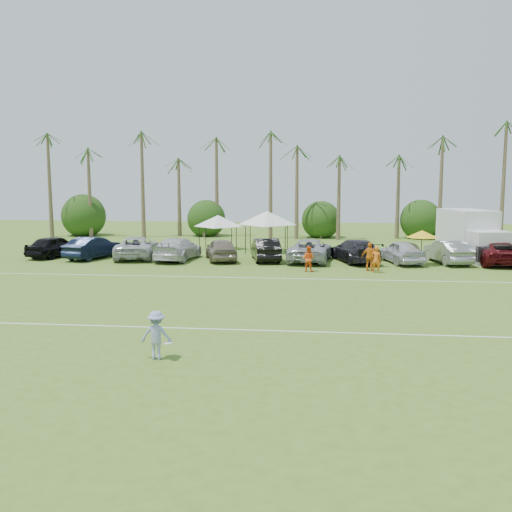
# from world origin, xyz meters

# --- Properties ---
(ground) EXTENTS (120.00, 120.00, 0.00)m
(ground) POSITION_xyz_m (0.00, 0.00, 0.00)
(ground) COLOR #486D20
(ground) RESTS_ON ground
(field_lines) EXTENTS (80.00, 12.10, 0.01)m
(field_lines) POSITION_xyz_m (0.00, 8.00, 0.01)
(field_lines) COLOR white
(field_lines) RESTS_ON ground
(palm_tree_0) EXTENTS (2.40, 2.40, 8.90)m
(palm_tree_0) POSITION_xyz_m (-22.00, 38.00, 7.48)
(palm_tree_0) COLOR brown
(palm_tree_0) RESTS_ON ground
(palm_tree_1) EXTENTS (2.40, 2.40, 9.90)m
(palm_tree_1) POSITION_xyz_m (-17.00, 38.00, 8.35)
(palm_tree_1) COLOR brown
(palm_tree_1) RESTS_ON ground
(palm_tree_2) EXTENTS (2.40, 2.40, 10.90)m
(palm_tree_2) POSITION_xyz_m (-12.00, 38.00, 9.21)
(palm_tree_2) COLOR brown
(palm_tree_2) RESTS_ON ground
(palm_tree_3) EXTENTS (2.40, 2.40, 11.90)m
(palm_tree_3) POSITION_xyz_m (-8.00, 38.00, 10.06)
(palm_tree_3) COLOR brown
(palm_tree_3) RESTS_ON ground
(palm_tree_4) EXTENTS (2.40, 2.40, 8.90)m
(palm_tree_4) POSITION_xyz_m (-4.00, 38.00, 7.48)
(palm_tree_4) COLOR brown
(palm_tree_4) RESTS_ON ground
(palm_tree_5) EXTENTS (2.40, 2.40, 9.90)m
(palm_tree_5) POSITION_xyz_m (0.00, 38.00, 8.35)
(palm_tree_5) COLOR brown
(palm_tree_5) RESTS_ON ground
(palm_tree_6) EXTENTS (2.40, 2.40, 10.90)m
(palm_tree_6) POSITION_xyz_m (4.00, 38.00, 9.21)
(palm_tree_6) COLOR brown
(palm_tree_6) RESTS_ON ground
(palm_tree_7) EXTENTS (2.40, 2.40, 11.90)m
(palm_tree_7) POSITION_xyz_m (8.00, 38.00, 10.06)
(palm_tree_7) COLOR brown
(palm_tree_7) RESTS_ON ground
(palm_tree_8) EXTENTS (2.40, 2.40, 8.90)m
(palm_tree_8) POSITION_xyz_m (13.00, 38.00, 7.48)
(palm_tree_8) COLOR brown
(palm_tree_8) RESTS_ON ground
(palm_tree_9) EXTENTS (2.40, 2.40, 9.90)m
(palm_tree_9) POSITION_xyz_m (18.00, 38.00, 8.35)
(palm_tree_9) COLOR brown
(palm_tree_9) RESTS_ON ground
(palm_tree_10) EXTENTS (2.40, 2.40, 10.90)m
(palm_tree_10) POSITION_xyz_m (23.00, 38.00, 9.21)
(palm_tree_10) COLOR brown
(palm_tree_10) RESTS_ON ground
(bush_tree_0) EXTENTS (4.00, 4.00, 4.00)m
(bush_tree_0) POSITION_xyz_m (-19.00, 39.00, 1.80)
(bush_tree_0) COLOR brown
(bush_tree_0) RESTS_ON ground
(bush_tree_1) EXTENTS (4.00, 4.00, 4.00)m
(bush_tree_1) POSITION_xyz_m (-6.00, 39.00, 1.80)
(bush_tree_1) COLOR brown
(bush_tree_1) RESTS_ON ground
(bush_tree_2) EXTENTS (4.00, 4.00, 4.00)m
(bush_tree_2) POSITION_xyz_m (6.00, 39.00, 1.80)
(bush_tree_2) COLOR brown
(bush_tree_2) RESTS_ON ground
(bush_tree_3) EXTENTS (4.00, 4.00, 4.00)m
(bush_tree_3) POSITION_xyz_m (16.00, 39.00, 1.80)
(bush_tree_3) COLOR brown
(bush_tree_3) RESTS_ON ground
(sideline_player_a) EXTENTS (0.72, 0.58, 1.70)m
(sideline_player_a) POSITION_xyz_m (9.40, 16.83, 0.85)
(sideline_player_a) COLOR orange
(sideline_player_a) RESTS_ON ground
(sideline_player_b) EXTENTS (0.97, 0.86, 1.65)m
(sideline_player_b) POSITION_xyz_m (5.10, 16.83, 0.83)
(sideline_player_b) COLOR #FD5E1C
(sideline_player_b) RESTS_ON ground
(sideline_player_c) EXTENTS (1.19, 0.81, 1.87)m
(sideline_player_c) POSITION_xyz_m (9.06, 17.43, 0.93)
(sideline_player_c) COLOR orange
(sideline_player_c) RESTS_ON ground
(box_truck) EXTENTS (3.98, 7.42, 3.63)m
(box_truck) POSITION_xyz_m (17.10, 24.09, 1.94)
(box_truck) COLOR silver
(box_truck) RESTS_ON ground
(canopy_tent_left) EXTENTS (4.20, 4.20, 3.40)m
(canopy_tent_left) POSITION_xyz_m (-2.72, 27.89, 2.91)
(canopy_tent_left) COLOR black
(canopy_tent_left) RESTS_ON ground
(canopy_tent_right) EXTENTS (4.83, 4.83, 3.92)m
(canopy_tent_right) POSITION_xyz_m (1.56, 26.59, 3.35)
(canopy_tent_right) COLOR black
(canopy_tent_right) RESTS_ON ground
(market_umbrella) EXTENTS (2.17, 2.17, 2.42)m
(market_umbrella) POSITION_xyz_m (12.84, 20.51, 2.17)
(market_umbrella) COLOR black
(market_umbrella) RESTS_ON ground
(frisbee_player) EXTENTS (1.08, 0.62, 1.62)m
(frisbee_player) POSITION_xyz_m (0.47, -1.93, 0.81)
(frisbee_player) COLOR #8E9CC9
(frisbee_player) RESTS_ON ground
(parked_car_0) EXTENTS (3.36, 5.22, 1.65)m
(parked_car_0) POSITION_xyz_m (-14.28, 21.70, 0.83)
(parked_car_0) COLOR black
(parked_car_0) RESTS_ON ground
(parked_car_1) EXTENTS (3.14, 5.31, 1.65)m
(parked_car_1) POSITION_xyz_m (-11.04, 21.20, 0.83)
(parked_car_1) COLOR black
(parked_car_1) RESTS_ON ground
(parked_car_2) EXTENTS (3.64, 6.31, 1.65)m
(parked_car_2) POSITION_xyz_m (-7.80, 21.66, 0.83)
(parked_car_2) COLOR #B3B7BA
(parked_car_2) RESTS_ON ground
(parked_car_3) EXTENTS (2.84, 5.89, 1.65)m
(parked_car_3) POSITION_xyz_m (-4.57, 21.15, 0.83)
(parked_car_3) COLOR silver
(parked_car_3) RESTS_ON ground
(parked_car_4) EXTENTS (3.26, 5.21, 1.65)m
(parked_car_4) POSITION_xyz_m (-1.33, 21.18, 0.83)
(parked_car_4) COLOR #796E5A
(parked_car_4) RESTS_ON ground
(parked_car_5) EXTENTS (2.74, 5.27, 1.65)m
(parked_car_5) POSITION_xyz_m (1.91, 21.55, 0.83)
(parked_car_5) COLOR black
(parked_car_5) RESTS_ON ground
(parked_car_6) EXTENTS (3.32, 6.20, 1.65)m
(parked_car_6) POSITION_xyz_m (5.14, 21.38, 0.83)
(parked_car_6) COLOR #A3AAB0
(parked_car_6) RESTS_ON ground
(parked_car_7) EXTENTS (3.82, 6.12, 1.65)m
(parked_car_7) POSITION_xyz_m (8.38, 21.49, 0.83)
(parked_car_7) COLOR black
(parked_car_7) RESTS_ON ground
(parked_car_8) EXTENTS (3.03, 5.18, 1.65)m
(parked_car_8) POSITION_xyz_m (11.62, 21.19, 0.83)
(parked_car_8) COLOR silver
(parked_car_8) RESTS_ON ground
(parked_car_9) EXTENTS (2.69, 5.26, 1.65)m
(parked_car_9) POSITION_xyz_m (14.86, 21.58, 0.83)
(parked_car_9) COLOR gray
(parked_car_9) RESTS_ON ground
(parked_car_10) EXTENTS (2.92, 6.03, 1.65)m
(parked_car_10) POSITION_xyz_m (18.09, 21.56, 0.83)
(parked_car_10) COLOR #4F0C11
(parked_car_10) RESTS_ON ground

